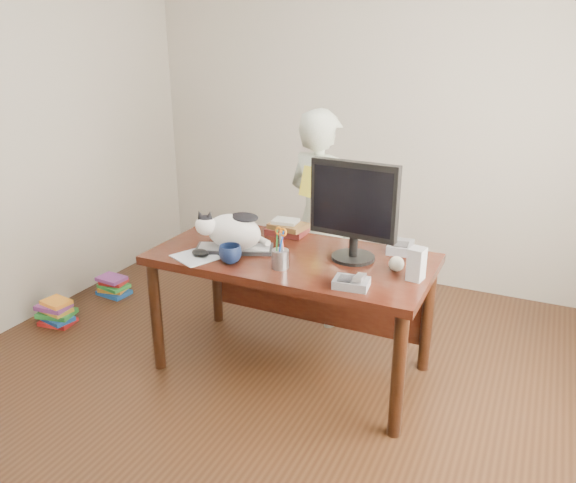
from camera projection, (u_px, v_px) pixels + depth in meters
The scene contains 18 objects.
room at pixel (236, 175), 2.51m from camera, with size 4.50×4.50×4.50m.
desk at pixel (297, 274), 3.35m from camera, with size 1.60×0.80×0.75m.
keyboard at pixel (234, 249), 3.29m from camera, with size 0.48×0.33×0.03m.
cat at pixel (231, 230), 3.25m from camera, with size 0.42×0.33×0.25m.
monitor at pixel (354, 206), 3.05m from camera, with size 0.50×0.26×0.56m.
pen_cup at pixel (280, 257), 3.03m from camera, with size 0.12×0.12×0.24m.
mousepad at pixel (196, 257), 3.19m from camera, with size 0.30×0.29×0.01m.
mouse at pixel (200, 253), 3.20m from camera, with size 0.12×0.11×0.04m.
coffee_mug at pixel (230, 254), 3.11m from camera, with size 0.13×0.13×0.10m, color #0D1734.
phone at pixel (352, 282), 2.81m from camera, with size 0.19×0.16×0.08m.
speaker at pixel (416, 264), 2.88m from camera, with size 0.09×0.10×0.17m.
baseball at pixel (396, 264), 3.00m from camera, with size 0.08×0.08×0.08m.
book_stack at pixel (287, 228), 3.56m from camera, with size 0.25×0.19×0.09m.
calculator at pixel (401, 247), 3.28m from camera, with size 0.16×0.20×0.06m.
person at pixel (320, 219), 3.86m from camera, with size 0.55×0.36×1.50m, color white.
held_book at pixel (311, 182), 3.61m from camera, with size 0.16×0.13×0.20m.
book_pile_a at pixel (57, 313), 3.99m from camera, with size 0.27×0.22×0.18m.
book_pile_b at pixel (113, 286), 4.45m from camera, with size 0.26×0.20×0.15m.
Camera 1 is at (1.26, -2.13, 1.94)m, focal length 35.00 mm.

